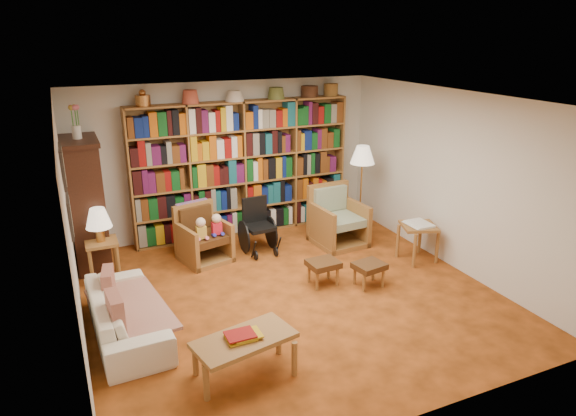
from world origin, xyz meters
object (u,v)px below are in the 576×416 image
armchair_sage (336,221)px  footstool_a (323,265)px  armchair_leather (203,237)px  coffee_table (244,343)px  footstool_b (369,267)px  side_table_lamp (102,251)px  wheelchair (258,227)px  side_table_papers (418,231)px  sofa (126,313)px  floor_lamp (362,158)px

armchair_sage → footstool_a: 1.51m
armchair_leather → coffee_table: armchair_leather is taller
footstool_b → side_table_lamp: bearing=152.6°
armchair_leather → wheelchair: armchair_leather is taller
armchair_sage → coffee_table: armchair_sage is taller
side_table_lamp → coffee_table: (1.06, -2.77, -0.05)m
armchair_leather → side_table_papers: 3.19m
sofa → wheelchair: bearing=-56.2°
armchair_sage → footstool_b: (-0.34, -1.53, -0.08)m
wheelchair → footstool_b: (0.93, -1.72, -0.11)m
side_table_papers → footstool_b: 1.19m
side_table_papers → coffee_table: 3.58m
side_table_lamp → footstool_b: size_ratio=1.28×
sofa → side_table_lamp: (-0.10, 1.52, 0.16)m
side_table_lamp → side_table_papers: side_table_papers is taller
armchair_sage → wheelchair: (-1.26, 0.19, 0.03)m
wheelchair → side_table_papers: bearing=-32.8°
floor_lamp → footstool_b: bearing=-117.7°
armchair_sage → floor_lamp: 1.10m
armchair_sage → wheelchair: bearing=171.3°
armchair_leather → armchair_sage: size_ratio=0.90×
sofa → floor_lamp: floor_lamp is taller
side_table_lamp → wheelchair: (2.27, 0.06, -0.04)m
footstool_a → footstool_b: bearing=-28.7°
armchair_leather → footstool_b: 2.51m
armchair_leather → side_table_lamp: bearing=-175.3°
armchair_leather → side_table_papers: armchair_leather is taller
footstool_a → wheelchair: bearing=105.3°
wheelchair → footstool_a: wheelchair is taller
armchair_sage → side_table_papers: bearing=-55.6°
footstool_a → armchair_leather: bearing=130.1°
armchair_sage → floor_lamp: size_ratio=0.62×
armchair_leather → floor_lamp: bearing=-1.8°
side_table_lamp → coffee_table: size_ratio=0.53×
floor_lamp → sofa: bearing=-158.7°
sofa → wheelchair: 2.70m
sofa → side_table_papers: size_ratio=2.88×
footstool_a → armchair_sage: bearing=54.7°
side_table_lamp → armchair_sage: armchair_sage is taller
side_table_papers → armchair_sage: bearing=124.4°
armchair_sage → wheelchair: armchair_sage is taller
sofa → side_table_papers: (4.20, 0.28, 0.21)m
side_table_papers → wheelchair: bearing=147.2°
side_table_lamp → wheelchair: 2.28m
side_table_papers → footstool_a: bearing=-175.7°
sofa → coffee_table: bearing=-144.7°
floor_lamp → side_table_papers: bearing=-80.5°
coffee_table → footstool_a: bearing=41.2°
armchair_leather → footstool_a: size_ratio=1.99×
armchair_leather → footstool_a: (1.25, -1.48, -0.07)m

